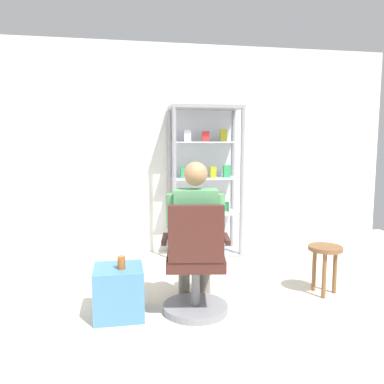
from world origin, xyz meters
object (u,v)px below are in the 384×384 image
Objects in this scene: storage_crate at (119,292)px; tea_glass at (121,263)px; wooden_stool at (325,256)px; office_chair at (196,269)px; seated_shopkeeper at (195,228)px; display_cabinet_main at (204,180)px.

tea_glass is at bearing -60.12° from storage_crate.
tea_glass is 0.23× the size of wooden_stool.
tea_glass reaches higher than wooden_stool.
office_chair is 2.04× the size of wooden_stool.
seated_shopkeeper is 0.69m from tea_glass.
display_cabinet_main is at bearing 75.53° from office_chair.
seated_shopkeeper reaches higher than tea_glass.
wooden_stool is (1.30, 0.21, -0.02)m from office_chair.
seated_shopkeeper is at bearing 10.78° from tea_glass.
storage_crate is 0.89× the size of wooden_stool.
seated_shopkeeper is 1.32m from wooden_stool.
storage_crate is at bearing -173.64° from seated_shopkeeper.
display_cabinet_main is 1.70m from seated_shopkeeper.
display_cabinet_main is 1.47× the size of seated_shopkeeper.
storage_crate is (-0.66, -0.07, -0.50)m from seated_shopkeeper.
storage_crate is 0.27m from tea_glass.
seated_shopkeeper is at bearing -104.92° from display_cabinet_main.
tea_glass is (-0.64, -0.12, -0.24)m from seated_shopkeeper.
display_cabinet_main is at bearing 118.07° from wooden_stool.
storage_crate is (-1.10, -1.70, -0.75)m from display_cabinet_main.
office_chair reaches higher than storage_crate.
office_chair is at bearing -7.78° from storage_crate.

